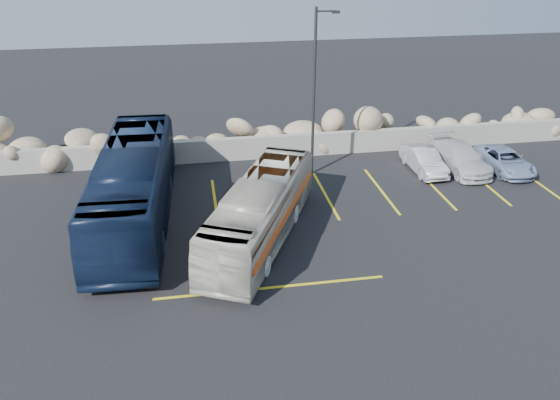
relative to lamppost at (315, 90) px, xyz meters
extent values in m
plane|color=black|center=(-2.56, -9.50, -4.30)|extent=(90.00, 90.00, 0.00)
cube|color=gray|center=(-2.56, 2.50, -3.70)|extent=(60.00, 0.40, 1.20)
cube|color=yellow|center=(-5.06, -2.50, -4.29)|extent=(0.12, 5.00, 0.01)
cube|color=yellow|center=(0.04, -2.50, -4.29)|extent=(0.12, 5.00, 0.01)
cube|color=yellow|center=(2.74, -2.50, -4.29)|extent=(0.12, 5.00, 0.01)
cube|color=yellow|center=(5.34, -2.50, -4.29)|extent=(0.12, 5.00, 0.01)
cube|color=yellow|center=(7.94, -2.50, -4.29)|extent=(0.12, 5.00, 0.01)
cube|color=yellow|center=(10.54, -2.50, -4.29)|extent=(0.12, 5.00, 0.01)
cube|color=yellow|center=(-3.56, -9.30, -4.29)|extent=(8.00, 0.12, 0.01)
cylinder|color=#312E2B|center=(-0.06, 0.00, -0.30)|extent=(0.14, 0.14, 8.00)
cylinder|color=#312E2B|center=(0.39, 0.00, 3.50)|extent=(0.90, 0.08, 0.08)
cube|color=#312E2B|center=(0.84, 0.00, 3.45)|extent=(0.35, 0.18, 0.12)
imported|color=beige|center=(-3.46, -6.00, -3.05)|extent=(5.71, 8.97, 2.49)
imported|color=#101D37|center=(-8.38, -3.47, -2.72)|extent=(3.13, 11.43, 3.16)
imported|color=silver|center=(5.59, -0.63, -3.71)|extent=(1.32, 3.57, 1.17)
imported|color=silver|center=(7.50, -0.70, -3.66)|extent=(1.92, 4.46, 1.28)
imported|color=#8296B9|center=(9.69, -1.24, -3.76)|extent=(1.79, 3.86, 1.07)
camera|label=1|loc=(-5.82, -24.56, 6.81)|focal=35.00mm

